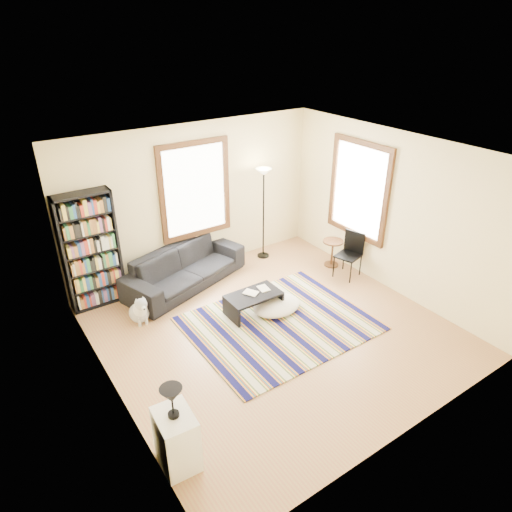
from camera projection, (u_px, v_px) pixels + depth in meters
floor at (274, 332)px, 7.23m from camera, size 5.00×5.00×0.10m
ceiling at (278, 151)px, 5.88m from camera, size 5.00×5.00×0.10m
wall_back at (194, 199)px, 8.42m from camera, size 5.00×0.10×2.80m
wall_front at (423, 344)px, 4.69m from camera, size 5.00×0.10×2.80m
wall_left at (99, 307)px, 5.28m from camera, size 0.10×5.00×2.80m
wall_right at (395, 213)px, 7.83m from camera, size 0.10×5.00×2.80m
window_back at (195, 190)px, 8.27m from camera, size 1.20×0.06×1.60m
window_right at (359, 190)px, 8.28m from camera, size 0.06×1.20×1.60m
rug at (279, 323)px, 7.34m from camera, size 2.78×2.23×0.02m
sofa at (185, 268)px, 8.29m from camera, size 1.60×2.51×0.69m
bookshelf at (91, 251)px, 7.43m from camera, size 0.90×0.30×2.00m
coffee_table at (253, 303)px, 7.55m from camera, size 0.96×0.61×0.36m
book_a at (248, 295)px, 7.41m from camera, size 0.29×0.26×0.02m
book_b at (259, 290)px, 7.57m from camera, size 0.19×0.24×0.02m
floor_cushion at (277, 305)px, 7.62m from camera, size 0.99×0.85×0.21m
floor_lamp at (263, 214)px, 9.00m from camera, size 0.33×0.33×1.86m
side_table at (332, 253)px, 8.96m from camera, size 0.41×0.41×0.54m
folding_chair at (348, 256)px, 8.51m from camera, size 0.52×0.50×0.86m
white_cabinet at (177, 439)px, 4.90m from camera, size 0.41×0.53×0.70m
table_lamp at (172, 402)px, 4.65m from camera, size 0.31×0.31×0.38m
dog at (138, 308)px, 7.31m from camera, size 0.36×0.50×0.50m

